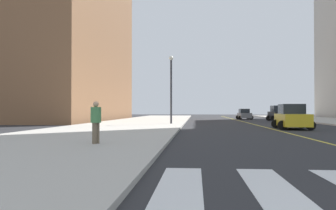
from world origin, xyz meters
name	(u,v)px	position (x,y,z in m)	size (l,w,h in m)	color
sidewalk_kerb_west	(104,131)	(-12.20, 20.00, 0.07)	(10.00, 120.00, 0.15)	#B2ADA3
lane_divider_paint	(245,122)	(0.00, 40.00, 0.01)	(0.16, 80.00, 0.01)	yellow
low_rise_brick_west	(58,42)	(-26.22, 46.11, 11.52)	(16.00, 32.00, 23.04)	brown
car_yellow_second	(292,117)	(1.59, 25.08, 0.92)	(2.88, 4.50, 1.98)	gold
car_black_third	(279,114)	(5.19, 44.80, 0.98)	(2.96, 4.70, 2.09)	black
car_gray_fourth	(244,114)	(1.61, 52.57, 0.79)	(2.46, 3.83, 1.68)	slate
pedestrian_walking_west	(96,120)	(-10.05, 10.78, 1.10)	(0.43, 0.43, 1.72)	brown
street_lamp	(171,83)	(-8.49, 31.64, 4.21)	(0.44, 0.44, 6.81)	#38383D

